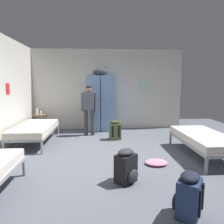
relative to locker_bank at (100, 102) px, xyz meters
The scene contains 13 objects.
ground_plane 2.85m from the locker_bank, 84.80° to the right, with size 9.44×9.44×0.00m, color #565B66.
room_backdrop 1.74m from the locker_bank, 131.55° to the right, with size 5.23×5.96×2.75m.
locker_bank is the anchor object (origin of this frame).
shelf_unit 2.11m from the locker_bank, behind, with size 0.38×0.30×0.57m.
bed_right 3.54m from the locker_bank, 49.88° to the right, with size 0.90×1.90×0.49m.
bed_left_rear 2.34m from the locker_bank, 140.89° to the right, with size 0.90×1.90×0.49m.
person_traveler 0.73m from the locker_bank, 118.71° to the right, with size 0.48×0.24×1.52m.
water_bottle 2.11m from the locker_bank, behind, with size 0.07×0.07×0.25m.
lotion_bottle 1.97m from the locker_bank, behind, with size 0.05×0.05×0.16m.
backpack_olive 1.44m from the locker_bank, 71.27° to the right, with size 0.34×0.35×0.55m.
backpack_navy 4.86m from the locker_bank, 77.92° to the right, with size 0.42×0.41×0.55m.
backpack_black 3.89m from the locker_bank, 84.23° to the right, with size 0.42×0.42×0.55m.
clothes_pile_pink 3.41m from the locker_bank, 70.94° to the right, with size 0.44×0.37×0.08m.
Camera 1 is at (-0.28, -4.26, 1.57)m, focal length 33.10 mm.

